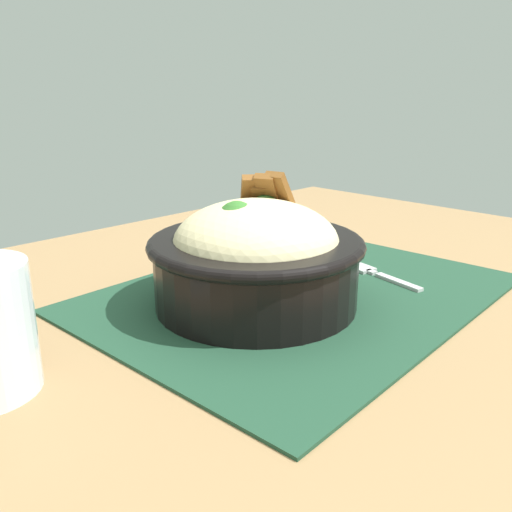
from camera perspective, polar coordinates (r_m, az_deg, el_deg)
table at (r=0.58m, az=5.21°, el=-11.93°), size 1.07×0.84×0.75m
placemat at (r=0.57m, az=4.59°, el=-3.94°), size 0.44×0.34×0.00m
bowl at (r=0.52m, az=-0.01°, el=-0.02°), size 0.21×0.21×0.13m
fork at (r=0.63m, az=12.40°, el=-1.75°), size 0.04×0.12×0.00m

